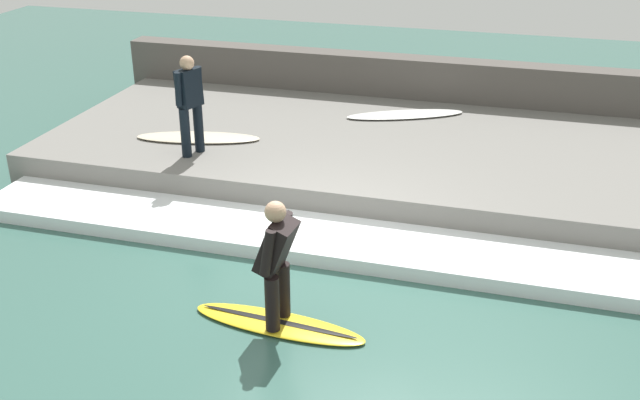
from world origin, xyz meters
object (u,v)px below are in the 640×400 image
object	(u,v)px
surfboard_riding	(279,324)
surfer_waiting_near	(190,100)
surfer_riding	(277,257)
surfboard_spare	(405,114)
surfboard_waiting_near	(198,137)

from	to	relation	value
surfboard_riding	surfer_waiting_near	bearing A→B (deg)	36.89
surfboard_riding	surfer_riding	xyz separation A→B (m)	(0.00, 0.00, 0.82)
surfboard_riding	surfboard_spare	distance (m)	5.93
surfboard_riding	surfboard_waiting_near	distance (m)	4.71
surfer_waiting_near	surfboard_spare	size ratio (longest dim) A/B	0.73
surfboard_waiting_near	surfer_riding	bearing A→B (deg)	-145.57
surfboard_riding	surfboard_waiting_near	xyz separation A→B (m)	(3.86, 2.65, 0.50)
surfer_riding	surfboard_riding	bearing A→B (deg)	-90.00
surfer_waiting_near	surfboard_waiting_near	size ratio (longest dim) A/B	0.74
surfboard_spare	surfer_riding	bearing A→B (deg)	176.99
surfer_riding	surfer_waiting_near	distance (m)	4.11
surfer_waiting_near	surfboard_spare	bearing A→B (deg)	-46.33
surfer_riding	surfboard_waiting_near	distance (m)	4.70
surfer_riding	surfer_waiting_near	size ratio (longest dim) A/B	0.95
surfboard_waiting_near	surfboard_spare	world-z (taller)	same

